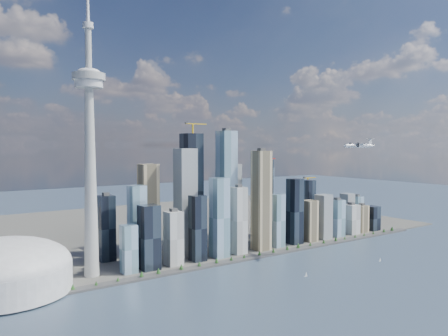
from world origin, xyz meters
TOP-DOWN VIEW (x-y plane):
  - ground at (0.00, 0.00)m, footprint 4000.00×4000.00m
  - seawall at (0.00, 250.00)m, footprint 1100.00×22.00m
  - land at (0.00, 700.00)m, footprint 1400.00×900.00m
  - shoreline_trees at (0.00, 250.00)m, footprint 960.53×7.20m
  - skyscraper_cluster at (59.61, 336.81)m, footprint 736.00×142.00m
  - needle_tower at (-300.00, 310.00)m, footprint 56.00×56.00m
  - dome_stadium at (-440.00, 300.00)m, footprint 200.00×200.00m
  - airplane at (205.49, 133.40)m, footprint 75.55×67.39m
  - sailboat_west at (18.63, 96.59)m, footprint 6.62×3.03m
  - sailboat_east at (217.07, 84.74)m, footprint 6.06×1.98m

SIDE VIEW (x-z plane):
  - ground at x=0.00m, z-range 0.00..0.00m
  - land at x=0.00m, z-range 0.00..3.00m
  - seawall at x=0.00m, z-range 0.00..4.00m
  - sailboat_east at x=217.07m, z-range -1.50..6.89m
  - sailboat_west at x=18.63m, z-range -1.64..7.52m
  - shoreline_trees at x=0.00m, z-range 4.38..13.18m
  - dome_stadium at x=-440.00m, z-range -3.56..82.44m
  - skyscraper_cluster at x=59.61m, z-range -53.49..231.58m
  - airplane at x=205.49m, z-range 226.26..244.94m
  - needle_tower at x=-300.00m, z-range -39.41..511.09m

